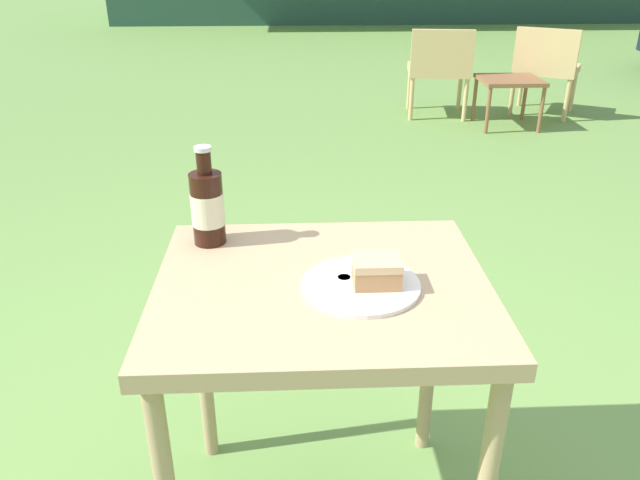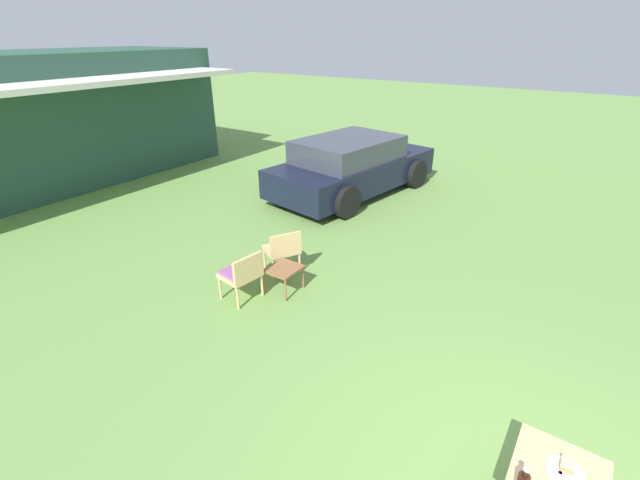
# 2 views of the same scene
# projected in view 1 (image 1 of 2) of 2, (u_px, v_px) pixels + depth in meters

# --- Properties ---
(wicker_chair_cushioned) EXTENTS (0.55, 0.51, 0.73)m
(wicker_chair_cushioned) POSITION_uv_depth(u_px,v_px,m) (439.00, 65.00, 5.19)
(wicker_chair_cushioned) COLOR tan
(wicker_chair_cushioned) RESTS_ON ground_plane
(wicker_chair_plain) EXTENTS (0.66, 0.64, 0.73)m
(wicker_chair_plain) POSITION_uv_depth(u_px,v_px,m) (546.00, 64.00, 5.22)
(wicker_chair_plain) COLOR tan
(wicker_chair_plain) RESTS_ON ground_plane
(garden_side_table) EXTENTS (0.47, 0.44, 0.39)m
(garden_side_table) POSITION_uv_depth(u_px,v_px,m) (510.00, 84.00, 4.94)
(garden_side_table) COLOR brown
(garden_side_table) RESTS_ON ground_plane
(patio_table) EXTENTS (0.72, 0.61, 0.73)m
(patio_table) POSITION_uv_depth(u_px,v_px,m) (322.00, 318.00, 1.37)
(patio_table) COLOR tan
(patio_table) RESTS_ON ground_plane
(cake_on_plate) EXTENTS (0.25, 0.25, 0.07)m
(cake_on_plate) POSITION_uv_depth(u_px,v_px,m) (368.00, 279.00, 1.30)
(cake_on_plate) COLOR white
(cake_on_plate) RESTS_ON patio_table
(cola_bottle_near) EXTENTS (0.08, 0.08, 0.24)m
(cola_bottle_near) POSITION_uv_depth(u_px,v_px,m) (208.00, 206.00, 1.46)
(cola_bottle_near) COLOR black
(cola_bottle_near) RESTS_ON patio_table
(fork) EXTENTS (0.17, 0.04, 0.01)m
(fork) POSITION_uv_depth(u_px,v_px,m) (342.00, 284.00, 1.31)
(fork) COLOR silver
(fork) RESTS_ON patio_table
(loose_bottle_cap) EXTENTS (0.03, 0.03, 0.01)m
(loose_bottle_cap) POSITION_uv_depth(u_px,v_px,m) (344.00, 278.00, 1.33)
(loose_bottle_cap) COLOR silver
(loose_bottle_cap) RESTS_ON patio_table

